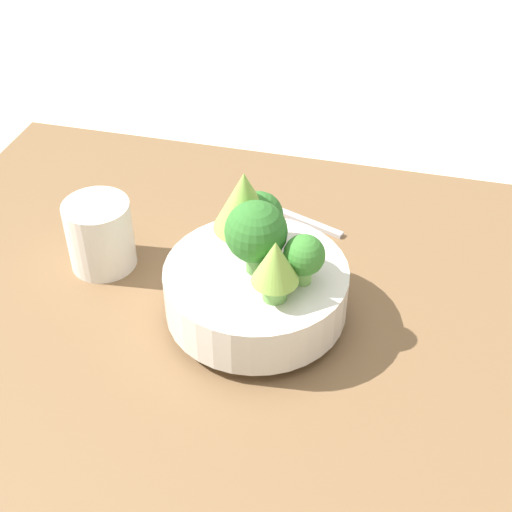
# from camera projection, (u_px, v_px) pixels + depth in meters

# --- Properties ---
(ground_plane) EXTENTS (6.00, 6.00, 0.00)m
(ground_plane) POSITION_uv_depth(u_px,v_px,m) (266.00, 364.00, 0.84)
(ground_plane) COLOR beige
(table) EXTENTS (1.01, 0.80, 0.04)m
(table) POSITION_uv_depth(u_px,v_px,m) (266.00, 352.00, 0.82)
(table) COLOR brown
(table) RESTS_ON ground_plane
(bowl) EXTENTS (0.21, 0.21, 0.07)m
(bowl) POSITION_uv_depth(u_px,v_px,m) (256.00, 290.00, 0.81)
(bowl) COLOR silver
(bowl) RESTS_ON table
(broccoli_floret_center) EXTENTS (0.07, 0.07, 0.09)m
(broccoli_floret_center) POSITION_uv_depth(u_px,v_px,m) (256.00, 233.00, 0.76)
(broccoli_floret_center) COLOR #609347
(broccoli_floret_center) RESTS_ON bowl
(romanesco_piece_far) EXTENTS (0.05, 0.05, 0.07)m
(romanesco_piece_far) POSITION_uv_depth(u_px,v_px,m) (275.00, 265.00, 0.73)
(romanesco_piece_far) COLOR #6BA34C
(romanesco_piece_far) RESTS_ON bowl
(romanesco_piece_near) EXTENTS (0.07, 0.07, 0.10)m
(romanesco_piece_near) POSITION_uv_depth(u_px,v_px,m) (244.00, 202.00, 0.79)
(romanesco_piece_near) COLOR #609347
(romanesco_piece_near) RESTS_ON bowl
(broccoli_floret_front) EXTENTS (0.06, 0.06, 0.07)m
(broccoli_floret_front) POSITION_uv_depth(u_px,v_px,m) (259.00, 217.00, 0.80)
(broccoli_floret_front) COLOR #609347
(broccoli_floret_front) RESTS_ON bowl
(broccoli_floret_left) EXTENTS (0.05, 0.05, 0.06)m
(broccoli_floret_left) POSITION_uv_depth(u_px,v_px,m) (304.00, 256.00, 0.76)
(broccoli_floret_left) COLOR #7AB256
(broccoli_floret_left) RESTS_ON bowl
(cup) EXTENTS (0.08, 0.08, 0.09)m
(cup) POSITION_uv_depth(u_px,v_px,m) (100.00, 235.00, 0.89)
(cup) COLOR silver
(cup) RESTS_ON table
(fork) EXTENTS (0.16, 0.07, 0.01)m
(fork) POSITION_uv_depth(u_px,v_px,m) (289.00, 215.00, 0.99)
(fork) COLOR #B2B2B7
(fork) RESTS_ON table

